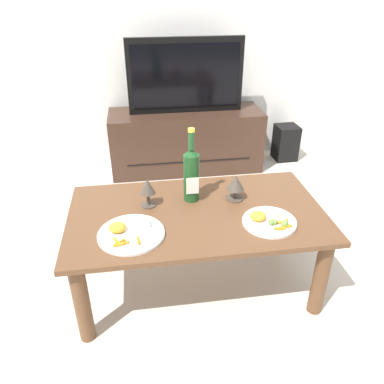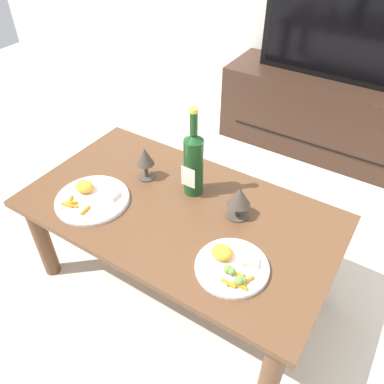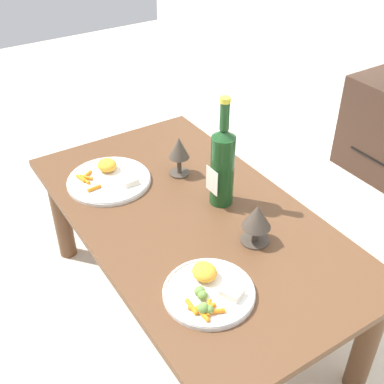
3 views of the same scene
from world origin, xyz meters
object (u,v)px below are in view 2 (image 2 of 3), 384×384
at_px(wine_bottle, 193,161).
at_px(goblet_right, 239,198).
at_px(tv_screen, 340,30).
at_px(dinner_plate_left, 92,198).
at_px(goblet_left, 145,158).
at_px(dinner_plate_right, 232,266).
at_px(dining_table, 179,223).
at_px(tv_stand, 320,114).

distance_m(wine_bottle, goblet_right, 0.23).
xyz_separation_m(tv_screen, dinner_plate_left, (-0.45, -1.54, -0.30)).
distance_m(tv_screen, goblet_left, 1.37).
height_order(goblet_left, dinner_plate_left, goblet_left).
height_order(tv_screen, goblet_right, tv_screen).
bearing_deg(tv_screen, dinner_plate_right, -83.66).
bearing_deg(goblet_right, dining_table, -156.29).
distance_m(goblet_right, dinner_plate_left, 0.58).
bearing_deg(dining_table, tv_stand, 84.41).
bearing_deg(goblet_left, goblet_right, -0.00).
xyz_separation_m(tv_screen, wine_bottle, (-0.15, -1.28, -0.17)).
xyz_separation_m(wine_bottle, goblet_right, (0.22, -0.03, -0.06)).
bearing_deg(dinner_plate_left, tv_stand, 73.67).
bearing_deg(dinner_plate_left, wine_bottle, 40.55).
relative_size(dining_table, wine_bottle, 3.24).
height_order(wine_bottle, goblet_left, wine_bottle).
height_order(tv_screen, wine_bottle, tv_screen).
xyz_separation_m(wine_bottle, dinner_plate_right, (0.32, -0.27, -0.13)).
bearing_deg(wine_bottle, tv_screen, 83.52).
bearing_deg(dining_table, dinner_plate_right, -25.12).
distance_m(tv_screen, dinner_plate_right, 1.58).
bearing_deg(tv_screen, tv_stand, 90.00).
xyz_separation_m(tv_stand, wine_bottle, (-0.15, -1.28, 0.35)).
xyz_separation_m(dinner_plate_left, dinner_plate_right, (0.62, -0.00, 0.00)).
height_order(tv_stand, dinner_plate_right, dinner_plate_right).
bearing_deg(tv_screen, goblet_left, -105.45).
bearing_deg(tv_stand, dining_table, -95.59).
height_order(tv_stand, goblet_right, goblet_right).
distance_m(dining_table, goblet_right, 0.28).
xyz_separation_m(dining_table, tv_screen, (0.14, 1.40, 0.39)).
relative_size(wine_bottle, dinner_plate_left, 1.28).
distance_m(dining_table, tv_stand, 1.41).
height_order(tv_stand, goblet_left, goblet_left).
bearing_deg(dinner_plate_left, goblet_left, 68.69).
relative_size(goblet_left, dinner_plate_right, 0.60).
height_order(dinner_plate_left, dinner_plate_right, same).
height_order(dining_table, goblet_left, goblet_left).
distance_m(tv_stand, tv_screen, 0.52).
height_order(tv_screen, dinner_plate_right, tv_screen).
bearing_deg(dinner_plate_right, goblet_left, 156.11).
relative_size(dinner_plate_left, dinner_plate_right, 1.19).
distance_m(dining_table, wine_bottle, 0.26).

